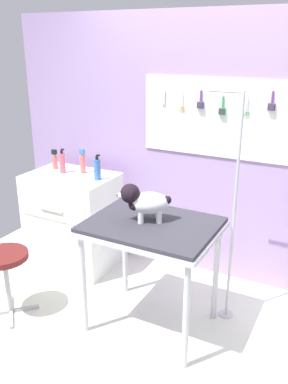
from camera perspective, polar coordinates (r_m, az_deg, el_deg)
The scene contains 11 objects.
ground at distance 3.15m, azimuth -0.35°, elevation -21.16°, with size 4.40×4.00×0.04m, color silver.
rear_wall_panel at distance 3.65m, azimuth 9.30°, elevation 5.63°, with size 4.00×0.11×2.30m.
grooming_table at distance 2.96m, azimuth 1.06°, elevation -5.78°, with size 0.92×0.71×0.85m.
grooming_arm at distance 3.11m, azimuth 12.01°, elevation -3.87°, with size 0.29×0.11×1.74m.
dog at distance 2.90m, azimuth -0.06°, elevation -1.28°, with size 0.36×0.29×0.28m.
counter_left at distance 4.02m, azimuth -9.68°, elevation -3.75°, with size 0.80×0.58×0.90m.
stool at distance 3.40m, azimuth -18.54°, elevation -9.33°, with size 0.37×0.37×0.53m.
detangler_spray at distance 3.67m, azimuth -6.42°, elevation 3.12°, with size 0.06×0.06×0.23m.
spray_bottle_tall at distance 4.06m, azimuth -12.13°, elevation 4.20°, with size 0.05×0.05×0.19m.
pump_bottle_white at distance 3.87m, azimuth -8.41°, elevation 3.98°, with size 0.05×0.05×0.23m.
spray_bottle_short at distance 3.91m, azimuth -11.14°, elevation 3.95°, with size 0.06×0.05×0.23m.
Camera 1 is at (1.12, -2.08, 2.06)m, focal length 38.92 mm.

